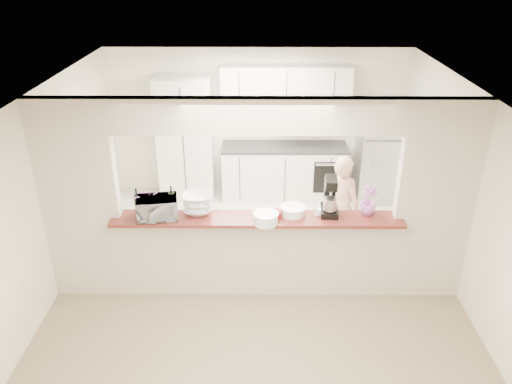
{
  "coord_description": "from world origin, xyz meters",
  "views": [
    {
      "loc": [
        0.03,
        -5.14,
        3.9
      ],
      "look_at": [
        -0.01,
        0.3,
        1.25
      ],
      "focal_mm": 35.0,
      "sensor_mm": 36.0,
      "label": 1
    }
  ],
  "objects_px": {
    "toaster_oven": "(157,208)",
    "stand_mixer": "(330,197)",
    "person": "(341,207)",
    "refrigerator": "(381,152)"
  },
  "relations": [
    {
      "from": "refrigerator",
      "to": "toaster_oven",
      "type": "xyz_separation_m",
      "value": [
        -3.2,
        -2.71,
        0.37
      ]
    },
    {
      "from": "toaster_oven",
      "to": "refrigerator",
      "type": "bearing_deg",
      "value": 30.46
    },
    {
      "from": "stand_mixer",
      "to": "person",
      "type": "relative_size",
      "value": 0.31
    },
    {
      "from": "person",
      "to": "stand_mixer",
      "type": "bearing_deg",
      "value": 106.92
    },
    {
      "from": "toaster_oven",
      "to": "person",
      "type": "xyz_separation_m",
      "value": [
        2.29,
        0.96,
        -0.48
      ]
    },
    {
      "from": "toaster_oven",
      "to": "stand_mixer",
      "type": "xyz_separation_m",
      "value": [
        2.0,
        0.13,
        0.08
      ]
    },
    {
      "from": "refrigerator",
      "to": "toaster_oven",
      "type": "bearing_deg",
      "value": -139.73
    },
    {
      "from": "toaster_oven",
      "to": "person",
      "type": "bearing_deg",
      "value": 12.92
    },
    {
      "from": "person",
      "to": "toaster_oven",
      "type": "bearing_deg",
      "value": 58.76
    },
    {
      "from": "toaster_oven",
      "to": "stand_mixer",
      "type": "bearing_deg",
      "value": -6.19
    }
  ]
}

